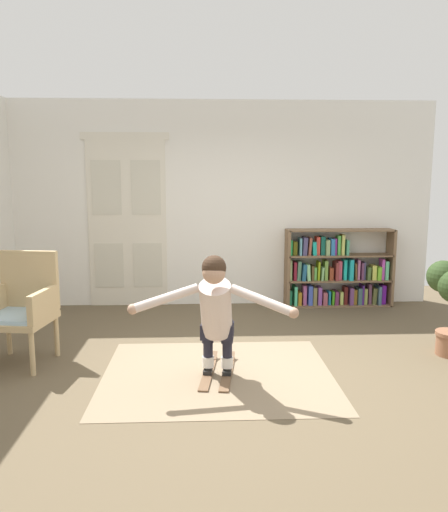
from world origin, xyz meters
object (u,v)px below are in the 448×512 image
(bookshelf, at_px, (336,273))
(skis_pair, at_px, (218,371))
(person_skier, at_px, (216,308))
(wicker_chair, at_px, (21,305))

(bookshelf, height_order, skis_pair, bookshelf)
(skis_pair, relative_size, person_skier, 0.61)
(skis_pair, bearing_deg, person_skier, -97.40)
(skis_pair, bearing_deg, wicker_chair, 168.57)
(bookshelf, relative_size, skis_pair, 1.77)
(bookshelf, distance_m, wicker_chair, 4.24)
(wicker_chair, xyz_separation_m, skis_pair, (1.94, -0.39, -0.56))
(skis_pair, bearing_deg, bookshelf, 54.02)
(bookshelf, bearing_deg, skis_pair, -125.98)
(bookshelf, height_order, person_skier, person_skier)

